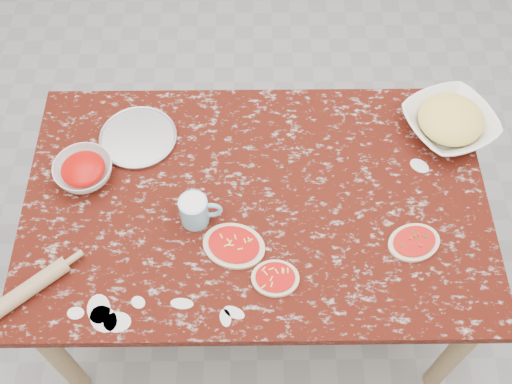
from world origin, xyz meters
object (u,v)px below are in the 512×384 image
at_px(worktable, 256,212).
at_px(rolling_pin, 30,288).
at_px(cheese_bowl, 449,123).
at_px(sauce_bowl, 84,171).
at_px(flour_mug, 195,210).
at_px(pizza_tray, 138,138).

relative_size(worktable, rolling_pin, 6.16).
distance_m(cheese_bowl, rolling_pin, 1.55).
relative_size(cheese_bowl, rolling_pin, 1.22).
bearing_deg(rolling_pin, sauce_bowl, 76.04).
relative_size(cheese_bowl, flour_mug, 2.21).
height_order(pizza_tray, flour_mug, flour_mug).
height_order(cheese_bowl, flour_mug, flour_mug).
distance_m(worktable, cheese_bowl, 0.78).
bearing_deg(sauce_bowl, flour_mug, -24.10).
bearing_deg(cheese_bowl, rolling_pin, -156.13).
height_order(worktable, flour_mug, flour_mug).
xyz_separation_m(sauce_bowl, flour_mug, (0.40, -0.18, 0.03)).
height_order(sauce_bowl, rolling_pin, sauce_bowl).
relative_size(pizza_tray, flour_mug, 1.95).
relative_size(sauce_bowl, rolling_pin, 0.79).
xyz_separation_m(pizza_tray, cheese_bowl, (1.14, 0.03, 0.03)).
distance_m(worktable, pizza_tray, 0.51).
relative_size(sauce_bowl, cheese_bowl, 0.65).
distance_m(worktable, sauce_bowl, 0.62).
height_order(sauce_bowl, cheese_bowl, cheese_bowl).
bearing_deg(worktable, cheese_bowl, 22.65).
bearing_deg(cheese_bowl, pizza_tray, -178.50).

